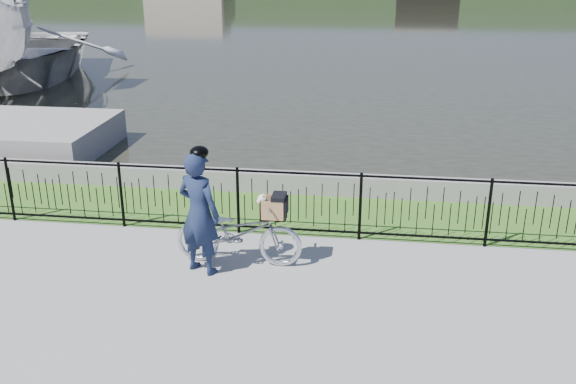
# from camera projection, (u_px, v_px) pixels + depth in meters

# --- Properties ---
(ground) EXTENTS (120.00, 120.00, 0.00)m
(ground) POSITION_uv_depth(u_px,v_px,m) (285.00, 283.00, 9.13)
(ground) COLOR gray
(ground) RESTS_ON ground
(grass_strip) EXTENTS (60.00, 2.00, 0.01)m
(grass_strip) POSITION_uv_depth(u_px,v_px,m) (305.00, 213.00, 11.53)
(grass_strip) COLOR #38641F
(grass_strip) RESTS_ON ground
(water) EXTENTS (120.00, 120.00, 0.00)m
(water) POSITION_uv_depth(u_px,v_px,m) (357.00, 25.00, 39.70)
(water) COLOR #27281E
(water) RESTS_ON ground
(quay_wall) EXTENTS (60.00, 0.30, 0.40)m
(quay_wall) POSITION_uv_depth(u_px,v_px,m) (310.00, 183.00, 12.39)
(quay_wall) COLOR gray
(quay_wall) RESTS_ON ground
(fence) EXTENTS (14.00, 0.06, 1.15)m
(fence) POSITION_uv_depth(u_px,v_px,m) (298.00, 204.00, 10.40)
(fence) COLOR black
(fence) RESTS_ON ground
(bicycle_rig) EXTENTS (1.90, 0.66, 1.15)m
(bicycle_rig) POSITION_uv_depth(u_px,v_px,m) (239.00, 232.00, 9.53)
(bicycle_rig) COLOR silver
(bicycle_rig) RESTS_ON ground
(cyclist) EXTENTS (0.79, 0.67, 1.91)m
(cyclist) POSITION_uv_depth(u_px,v_px,m) (199.00, 211.00, 9.14)
(cyclist) COLOR #151E3B
(cyclist) RESTS_ON ground
(boat_far) EXTENTS (7.84, 10.11, 1.93)m
(boat_far) POSITION_uv_depth(u_px,v_px,m) (12.00, 54.00, 22.58)
(boat_far) COLOR silver
(boat_far) RESTS_ON water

